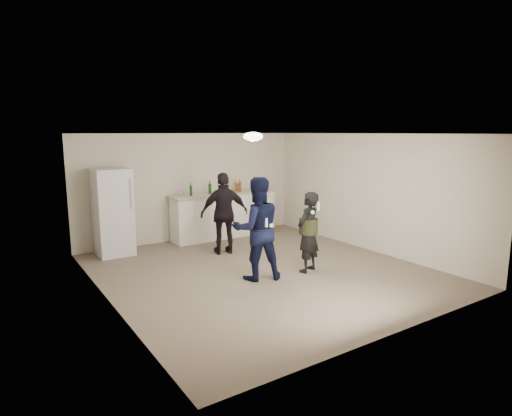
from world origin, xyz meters
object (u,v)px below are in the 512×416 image
fridge (113,212)px  shaker (181,192)px  spectator (224,213)px  man (257,229)px  woman (308,232)px  counter (224,216)px

fridge → shaker: (1.59, 0.13, 0.28)m
shaker → spectator: 1.42m
man → woman: man is taller
fridge → man: bearing=-60.2°
fridge → woman: 4.07m
fridge → woman: size_ratio=1.22×
fridge → spectator: (1.97, -1.20, -0.04)m
shaker → woman: woman is taller
fridge → shaker: bearing=4.5°
counter → shaker: bearing=177.0°
shaker → man: size_ratio=0.10×
fridge → man: size_ratio=1.01×
counter → shaker: (-1.08, 0.06, 0.65)m
woman → fridge: bearing=-70.0°
woman → shaker: bearing=-92.4°
fridge → woman: (2.65, -3.08, -0.16)m
fridge → spectator: bearing=-31.4°
counter → man: size_ratio=1.45×
fridge → woman: bearing=-49.3°
shaker → man: bearing=-88.7°
counter → spectator: spectator is taller
man → shaker: bearing=-70.6°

